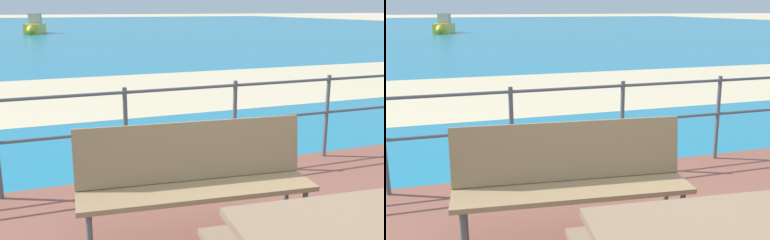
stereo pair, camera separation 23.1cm
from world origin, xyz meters
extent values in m
cube|color=teal|center=(0.00, 40.00, 0.01)|extent=(90.00, 90.00, 0.01)
cube|color=beige|center=(0.00, 7.70, 0.01)|extent=(54.01, 4.96, 0.01)
cube|color=#7A6047|center=(0.28, 0.24, 0.51)|extent=(1.83, 0.42, 0.04)
cube|color=#8C704C|center=(-0.39, 1.03, 0.50)|extent=(1.73, 0.57, 0.04)
cube|color=#8C704C|center=(-0.37, 1.21, 0.74)|extent=(1.70, 0.25, 0.44)
cylinder|color=#4C5156|center=(-1.17, 0.96, 0.28)|extent=(0.04, 0.04, 0.44)
cylinder|color=#4C5156|center=(-1.14, 1.26, 0.28)|extent=(0.04, 0.04, 0.44)
cylinder|color=#4C5156|center=(0.37, 0.81, 0.28)|extent=(0.04, 0.04, 0.44)
cylinder|color=#4C5156|center=(0.40, 1.11, 0.28)|extent=(0.04, 0.04, 0.44)
cylinder|color=#4C5156|center=(-0.59, 2.47, 0.54)|extent=(0.04, 0.04, 0.96)
cylinder|color=#4C5156|center=(0.59, 2.47, 0.54)|extent=(0.04, 0.04, 0.96)
cylinder|color=#4C5156|center=(1.77, 2.47, 0.54)|extent=(0.04, 0.04, 0.96)
cylinder|color=#4C5156|center=(0.00, 2.47, 0.98)|extent=(5.90, 0.03, 0.03)
cylinder|color=#4C5156|center=(0.00, 2.47, 0.59)|extent=(5.90, 0.03, 0.03)
cube|color=yellow|center=(-0.46, 32.00, 0.34)|extent=(1.61, 3.22, 0.67)
cube|color=#A5A8AD|center=(-0.41, 32.22, 1.03)|extent=(0.93, 0.92, 0.70)
cone|color=yellow|center=(-0.84, 30.25, 0.34)|extent=(0.69, 0.61, 0.60)
camera|label=1|loc=(-1.49, -1.78, 1.77)|focal=42.52mm
camera|label=2|loc=(-1.27, -1.86, 1.77)|focal=42.52mm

